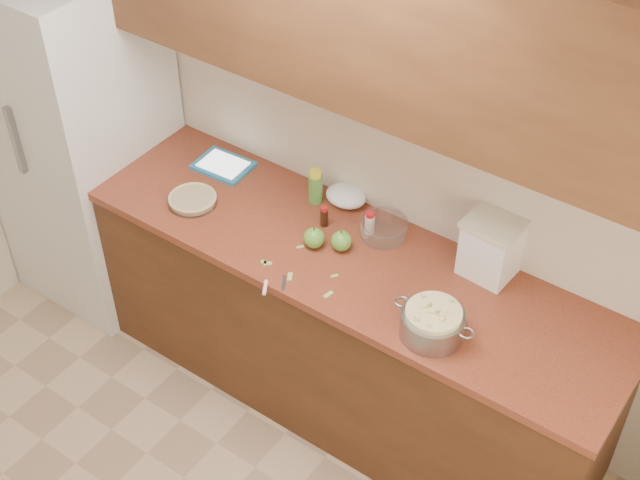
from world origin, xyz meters
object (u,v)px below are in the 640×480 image
Objects in this scene: pie at (192,199)px; tablet at (223,165)px; colander at (433,323)px; flour_canister at (492,245)px.

pie is 0.84× the size of tablet.
colander is at bearing -18.33° from tablet.
pie is 0.83× the size of flour_canister.
pie reaches higher than tablet.
tablet is (-0.06, 0.28, -0.01)m from pie.
pie is 1.26m from colander.
colander is 1.36m from tablet.
colander is 0.44m from flour_canister.
tablet is at bearing 165.01° from colander.
pie is 0.29m from tablet.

